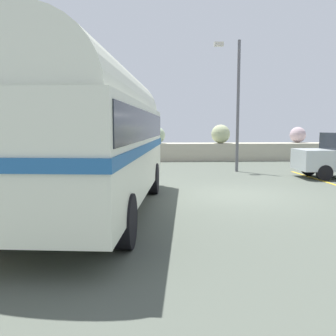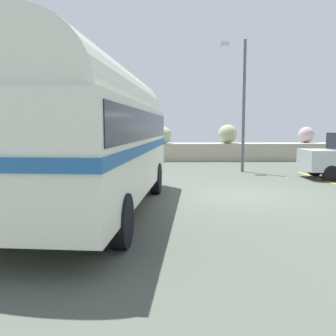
{
  "view_description": "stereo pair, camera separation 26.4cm",
  "coord_description": "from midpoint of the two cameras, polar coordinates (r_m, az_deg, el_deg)",
  "views": [
    {
      "loc": [
        -2.66,
        -10.94,
        2.11
      ],
      "look_at": [
        -2.17,
        -2.2,
        1.12
      ],
      "focal_mm": 38.85,
      "sensor_mm": 36.0,
      "label": 1
    },
    {
      "loc": [
        -2.4,
        -10.95,
        2.11
      ],
      "look_at": [
        -2.17,
        -2.2,
        1.12
      ],
      "focal_mm": 38.85,
      "sensor_mm": 36.0,
      "label": 2
    }
  ],
  "objects": [
    {
      "name": "vintage_coach",
      "position": [
        8.95,
        -10.1,
        5.95
      ],
      "size": [
        3.36,
        8.8,
        3.7
      ],
      "rotation": [
        0.0,
        0.0,
        -0.11
      ],
      "color": "black",
      "rests_on": "ground"
    },
    {
      "name": "breakwater",
      "position": [
        22.91,
        4.39,
        2.83
      ],
      "size": [
        31.36,
        2.05,
        2.43
      ],
      "color": "#B1AC95",
      "rests_on": "ground"
    },
    {
      "name": "ground",
      "position": [
        11.43,
        11.33,
        -4.28
      ],
      "size": [
        32.0,
        26.0,
        0.02
      ],
      "color": "#4F554B"
    },
    {
      "name": "lamp_post",
      "position": [
        17.42,
        11.83,
        10.66
      ],
      "size": [
        1.15,
        0.64,
        6.06
      ],
      "color": "#5B5B60",
      "rests_on": "ground"
    }
  ]
}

